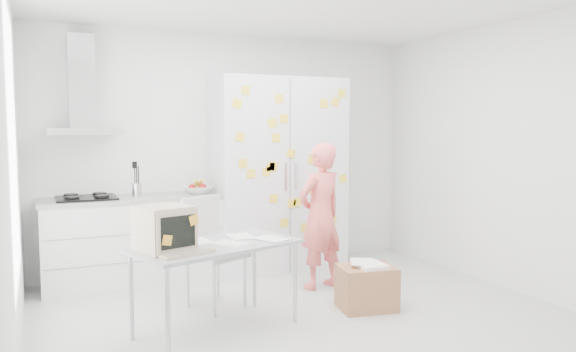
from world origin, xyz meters
name	(u,v)px	position (x,y,z in m)	size (l,w,h in m)	color
floor	(307,318)	(0.00, 0.00, -0.01)	(4.50, 4.00, 0.02)	silver
walls	(275,158)	(0.00, 0.72, 1.35)	(4.52, 4.01, 2.70)	white
counter_run	(133,239)	(-1.20, 1.70, 0.47)	(1.84, 0.63, 1.28)	white
range_hood	(82,96)	(-1.65, 1.84, 1.96)	(0.70, 0.48, 1.01)	silver
tall_cabinet	(278,174)	(0.45, 1.67, 1.10)	(1.50, 0.68, 2.20)	silver
person	(320,216)	(0.52, 0.75, 0.74)	(0.54, 0.36, 1.49)	#FF6963
desk	(185,237)	(-1.08, -0.05, 0.80)	(1.46, 1.03, 1.05)	#9AA1A4
chair	(210,245)	(-0.67, 0.65, 0.57)	(0.60, 0.60, 1.00)	silver
cardboard_box	(367,287)	(0.59, -0.03, 0.20)	(0.55, 0.48, 0.43)	#A56E47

